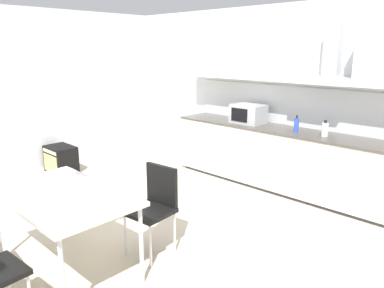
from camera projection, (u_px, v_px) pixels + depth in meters
The scene contains 13 objects.
ground_plane at pixel (139, 246), 3.88m from camera, with size 9.37×8.25×0.02m, color beige.
wall_back at pixel (286, 96), 5.51m from camera, with size 7.50×0.10×2.59m, color silver.
wall_left at pixel (6, 94), 5.69m from camera, with size 0.10×6.60×2.59m, color silver.
kitchen_counter at pixel (315, 166), 5.00m from camera, with size 4.51×0.64×0.88m.
backsplash_tile at pixel (330, 110), 5.02m from camera, with size 4.49×0.02×0.57m, color silver.
upper_wall_cabinets at pixel (330, 55), 4.74m from camera, with size 4.49×0.40×0.74m.
microwave at pixel (248, 114), 5.60m from camera, with size 0.48×0.35×0.28m.
bottle_white at pixel (325, 129), 4.77m from camera, with size 0.08×0.08×0.21m.
bottle_blue at pixel (296, 125), 5.02m from camera, with size 0.06×0.06×0.23m.
dining_table at pixel (62, 199), 3.25m from camera, with size 1.38×0.83×0.75m.
chair_far_right at pixel (155, 201), 3.64m from camera, with size 0.44×0.44×0.87m.
guitar_amp at pixel (61, 159), 6.10m from camera, with size 0.52×0.37×0.44m.
pendant_lamp at pixel (52, 89), 3.02m from camera, with size 0.32×0.32×0.22m, color silver.
Camera 1 is at (2.82, -2.13, 1.97)m, focal length 35.00 mm.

